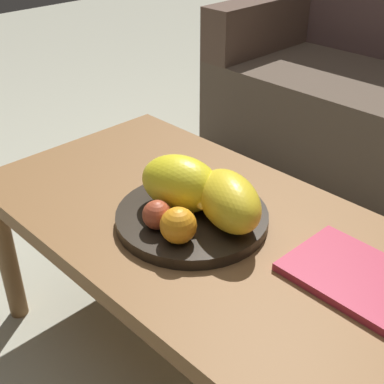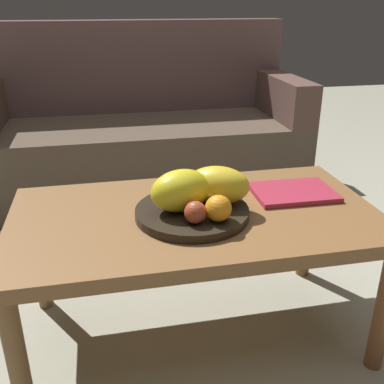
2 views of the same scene
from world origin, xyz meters
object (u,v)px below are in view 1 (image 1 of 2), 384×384
at_px(magazine, 358,277).
at_px(coffee_table, 205,240).
at_px(banana_bunch, 197,192).
at_px(apple_front, 157,215).
at_px(fruit_bowl, 192,217).
at_px(melon_smaller_beside, 229,201).
at_px(orange_left, 178,225).
at_px(melon_large_front, 181,183).

bearing_deg(magazine, coffee_table, -168.46).
height_order(coffee_table, banana_bunch, banana_bunch).
bearing_deg(banana_bunch, magazine, 8.49).
bearing_deg(magazine, apple_front, -152.93).
relative_size(fruit_bowl, melon_smaller_beside, 1.77).
bearing_deg(orange_left, apple_front, 179.33).
relative_size(melon_large_front, orange_left, 2.44).
relative_size(melon_smaller_beside, orange_left, 2.54).
distance_m(melon_smaller_beside, banana_bunch, 0.10).
height_order(fruit_bowl, banana_bunch, banana_bunch).
relative_size(melon_smaller_beside, magazine, 0.73).
xyz_separation_m(fruit_bowl, banana_bunch, (-0.02, 0.03, 0.04)).
bearing_deg(fruit_bowl, melon_smaller_beside, 15.81).
height_order(melon_large_front, apple_front, melon_large_front).
bearing_deg(melon_smaller_beside, fruit_bowl, -164.19).
height_order(melon_large_front, banana_bunch, melon_large_front).
distance_m(apple_front, magazine, 0.39).
relative_size(melon_large_front, magazine, 0.70).
distance_m(fruit_bowl, melon_smaller_beside, 0.11).
distance_m(apple_front, banana_bunch, 0.12).
distance_m(coffee_table, melon_large_front, 0.14).
bearing_deg(apple_front, fruit_bowl, 83.81).
xyz_separation_m(apple_front, magazine, (0.35, 0.17, -0.05)).
bearing_deg(orange_left, fruit_bowl, 120.87).
distance_m(orange_left, banana_bunch, 0.14).
distance_m(fruit_bowl, magazine, 0.35).
distance_m(coffee_table, magazine, 0.34).
relative_size(coffee_table, apple_front, 17.65).
xyz_separation_m(fruit_bowl, melon_large_front, (-0.03, -0.00, 0.07)).
distance_m(fruit_bowl, orange_left, 0.11).
bearing_deg(melon_large_front, banana_bunch, 65.70).
height_order(orange_left, magazine, orange_left).
bearing_deg(fruit_bowl, apple_front, -96.19).
height_order(melon_smaller_beside, magazine, melon_smaller_beside).
relative_size(apple_front, magazine, 0.24).
bearing_deg(magazine, banana_bunch, -170.37).
height_order(melon_large_front, orange_left, melon_large_front).
distance_m(melon_large_front, banana_bunch, 0.05).
bearing_deg(melon_smaller_beside, magazine, 13.16).
xyz_separation_m(apple_front, banana_bunch, (-0.01, 0.12, 0.00)).
distance_m(coffee_table, banana_bunch, 0.11).
bearing_deg(banana_bunch, apple_front, -86.37).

